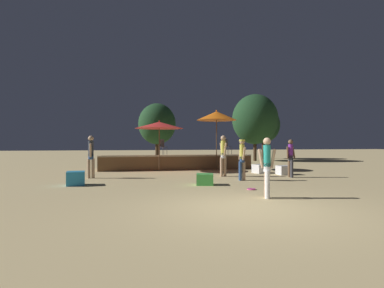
# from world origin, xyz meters

# --- Properties ---
(ground_plane) EXTENTS (120.00, 120.00, 0.00)m
(ground_plane) POSITION_xyz_m (0.00, 0.00, 0.00)
(ground_plane) COLOR tan
(wooden_deck) EXTENTS (8.59, 2.47, 0.85)m
(wooden_deck) POSITION_xyz_m (-0.04, 11.13, 0.39)
(wooden_deck) COLOR brown
(wooden_deck) RESTS_ON ground
(patio_umbrella_0) EXTENTS (2.24, 2.24, 3.38)m
(patio_umbrella_0) POSITION_xyz_m (2.10, 9.71, 3.04)
(patio_umbrella_0) COLOR brown
(patio_umbrella_0) RESTS_ON ground
(patio_umbrella_1) EXTENTS (2.61, 2.61, 2.74)m
(patio_umbrella_1) POSITION_xyz_m (-1.11, 9.70, 2.47)
(patio_umbrella_1) COLOR brown
(patio_umbrella_1) RESTS_ON ground
(cube_seat_0) EXTENTS (0.70, 0.70, 0.43)m
(cube_seat_0) POSITION_xyz_m (3.74, 7.63, 0.22)
(cube_seat_0) COLOR white
(cube_seat_0) RESTS_ON ground
(cube_seat_1) EXTENTS (0.71, 0.71, 0.40)m
(cube_seat_1) POSITION_xyz_m (0.00, 4.03, 0.20)
(cube_seat_1) COLOR #4CC651
(cube_seat_1) RESTS_ON ground
(cube_seat_2) EXTENTS (0.60, 0.60, 0.43)m
(cube_seat_2) POSITION_xyz_m (4.57, 6.69, 0.21)
(cube_seat_2) COLOR white
(cube_seat_2) RESTS_ON ground
(cube_seat_3) EXTENTS (0.69, 0.69, 0.49)m
(cube_seat_3) POSITION_xyz_m (-4.54, 4.86, 0.25)
(cube_seat_3) COLOR #2D9EDB
(cube_seat_3) RESTS_ON ground
(person_0) EXTENTS (0.31, 0.56, 1.83)m
(person_0) POSITION_xyz_m (-4.29, 7.01, 1.01)
(person_0) COLOR tan
(person_0) RESTS_ON ground
(person_1) EXTENTS (0.49, 0.28, 1.65)m
(person_1) POSITION_xyz_m (1.03, 1.15, 0.89)
(person_1) COLOR tan
(person_1) RESTS_ON ground
(person_2) EXTENTS (0.47, 0.29, 1.67)m
(person_2) POSITION_xyz_m (4.27, 5.57, 0.89)
(person_2) COLOR #3F3F47
(person_2) RESTS_ON ground
(person_3) EXTENTS (0.29, 0.53, 1.66)m
(person_3) POSITION_xyz_m (1.78, 4.95, 0.92)
(person_3) COLOR tan
(person_3) RESTS_ON ground
(person_4) EXTENTS (0.31, 0.58, 1.85)m
(person_4) POSITION_xyz_m (1.48, 6.52, 1.04)
(person_4) COLOR tan
(person_4) RESTS_ON ground
(bistro_chair_0) EXTENTS (0.48, 0.48, 0.90)m
(bistro_chair_0) POSITION_xyz_m (3.08, 10.83, 1.39)
(bistro_chair_0) COLOR #47474C
(bistro_chair_0) RESTS_ON wooden_deck
(bistro_chair_1) EXTENTS (0.47, 0.47, 0.90)m
(bistro_chair_1) POSITION_xyz_m (-0.80, 11.06, 1.39)
(bistro_chair_1) COLOR #47474C
(bistro_chair_1) RESTS_ON wooden_deck
(frisbee_disc) EXTENTS (0.27, 0.27, 0.03)m
(frisbee_disc) POSITION_xyz_m (1.21, 2.64, 0.02)
(frisbee_disc) COLOR #E54C99
(frisbee_disc) RESTS_ON ground
(background_tree_0) EXTENTS (3.16, 3.16, 5.04)m
(background_tree_0) POSITION_xyz_m (10.00, 20.59, 3.29)
(background_tree_0) COLOR #3D2B1C
(background_tree_0) RESTS_ON ground
(background_tree_1) EXTENTS (2.92, 2.92, 4.63)m
(background_tree_1) POSITION_xyz_m (-0.58, 17.10, 3.02)
(background_tree_1) COLOR #3D2B1C
(background_tree_1) RESTS_ON ground
(background_tree_2) EXTENTS (3.87, 3.87, 5.69)m
(background_tree_2) POSITION_xyz_m (7.79, 17.49, 3.55)
(background_tree_2) COLOR #3D2B1C
(background_tree_2) RESTS_ON ground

